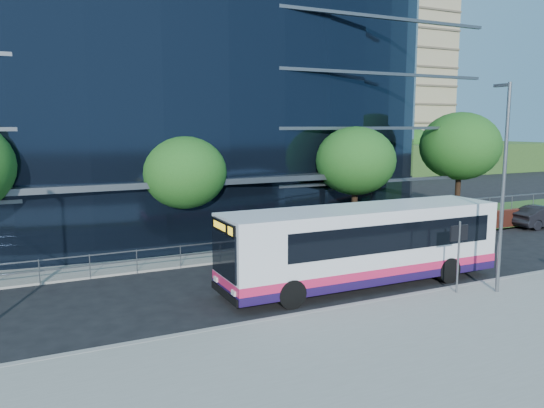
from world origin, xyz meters
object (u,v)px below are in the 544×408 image
tree_far_b (184,173)px  tree_far_d (460,146)px  tree_dist_f (416,142)px  streetlight_east (503,182)px  tree_far_c (355,161)px  city_bus (365,244)px  parked_car (544,216)px  tree_dist_e (326,142)px  street_sign (459,242)px

tree_far_b → tree_far_d: (19.00, 0.50, 0.98)m
tree_dist_f → streetlight_east: bearing=-127.6°
tree_dist_f → tree_far_b: bearing=-142.9°
tree_far_c → city_bus: (-4.88, -7.84, -2.80)m
streetlight_east → parked_car: 16.86m
parked_car → tree_far_c: bearing=82.1°
parked_car → city_bus: bearing=109.6°
tree_far_b → tree_far_d: tree_far_d is taller
city_bus → tree_dist_e: bearing=60.9°
tree_far_d → city_bus: bearing=-147.5°
street_sign → tree_far_d: size_ratio=0.38×
tree_far_c → streetlight_east: 11.22m
tree_far_c → streetlight_east: bearing=-95.1°
tree_far_c → parked_car: size_ratio=1.49×
streetlight_east → city_bus: 5.79m
street_sign → parked_car: (15.50, 8.03, -1.43)m
city_bus → parked_car: bearing=16.8°
tree_dist_f → parked_car: (-20.00, -35.56, -3.49)m
city_bus → parked_car: size_ratio=2.78×
city_bus → tree_far_b: bearing=121.9°
parked_car → street_sign: bearing=120.6°
tree_far_c → parked_car: bearing=-11.1°
streetlight_east → parked_car: streetlight_east is taller
street_sign → city_bus: (-2.38, 2.75, -0.41)m
parked_car → tree_dist_f: bearing=-26.2°
tree_far_b → city_bus: size_ratio=0.50×
city_bus → street_sign: bearing=-48.7°
street_sign → tree_far_d: tree_far_d is taller
tree_dist_f → parked_car: 40.95m
street_sign → tree_dist_f: 56.25m
tree_far_d → tree_dist_f: tree_far_d is taller
tree_dist_f → parked_car: size_ratio=1.39×
tree_dist_f → city_bus: size_ratio=0.50×
street_sign → tree_far_d: bearing=45.2°
tree_far_b → tree_dist_e: 40.74m
tree_dist_e → streetlight_east: size_ratio=0.81×
tree_far_d → tree_dist_f: (24.00, 32.00, -0.98)m
tree_far_d → tree_dist_e: bearing=75.1°
tree_far_b → streetlight_east: streetlight_east is taller
tree_far_b → city_bus: 10.09m
tree_far_b → tree_dist_e: (27.00, 30.50, 0.33)m
street_sign → tree_dist_e: 45.99m
tree_far_c → tree_dist_e: bearing=61.3°
street_sign → tree_dist_e: tree_dist_e is taller
tree_far_c → city_bus: tree_far_c is taller
tree_dist_e → city_bus: (-21.88, -38.84, -2.80)m
tree_far_d → tree_dist_f: size_ratio=1.23×
street_sign → parked_car: 17.52m
tree_dist_e → tree_dist_f: (16.00, 2.00, -0.33)m
tree_far_c → tree_far_d: tree_far_d is taller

